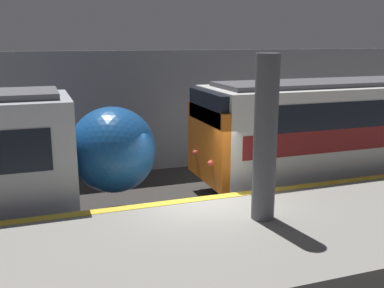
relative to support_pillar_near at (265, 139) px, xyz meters
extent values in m
plane|color=#33302D|center=(-0.81, 1.75, -2.83)|extent=(120.00, 120.00, 0.00)
cube|color=gray|center=(-0.81, -0.51, -2.32)|extent=(40.00, 4.52, 1.00)
cube|color=gold|center=(-0.81, 1.60, -1.82)|extent=(40.00, 0.30, 0.01)
cube|color=gray|center=(-0.81, 7.92, -0.56)|extent=(50.00, 0.15, 4.54)
cylinder|color=#56565B|center=(0.00, 0.00, 0.00)|extent=(0.51, 0.51, 3.65)
ellipsoid|color=#195199|center=(-2.68, 3.86, -0.91)|extent=(2.42, 2.69, 2.40)
sphere|color=#F2EFCC|center=(-1.73, 3.86, -1.34)|extent=(0.20, 0.20, 0.20)
cube|color=orange|center=(0.17, 3.86, -1.00)|extent=(0.25, 2.86, 2.29)
cube|color=black|center=(0.17, 3.86, 0.15)|extent=(0.25, 2.57, 0.91)
sphere|color=#EA4C42|center=(0.02, 3.20, -1.40)|extent=(0.18, 0.18, 0.18)
sphere|color=#EA4C42|center=(0.02, 4.52, -1.40)|extent=(0.18, 0.18, 0.18)
camera|label=1|loc=(-4.65, -8.41, 2.10)|focal=42.00mm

